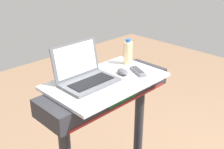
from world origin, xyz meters
TOP-DOWN VIEW (x-y plane):
  - desk_board at (0.00, 0.70)m, footprint 0.73×0.45m
  - laptop at (-0.11, 0.77)m, footprint 0.33×0.25m
  - computer_mouse at (0.13, 0.69)m, footprint 0.09×0.11m
  - water_bottle at (0.29, 0.79)m, footprint 0.06×0.06m
  - tv_remote at (0.22, 0.63)m, footprint 0.11×0.17m

SIDE VIEW (x-z plane):
  - desk_board at x=0.00m, z-range 1.14..1.16m
  - tv_remote at x=0.22m, z-range 1.16..1.18m
  - computer_mouse at x=0.13m, z-range 1.16..1.20m
  - laptop at x=-0.11m, z-range 1.10..1.32m
  - water_bottle at x=0.29m, z-range 1.16..1.34m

